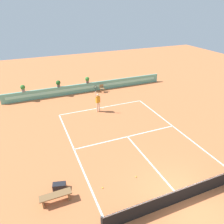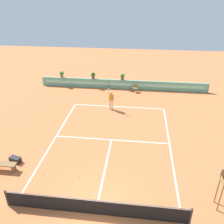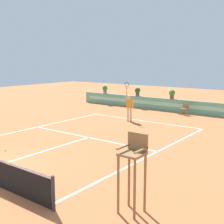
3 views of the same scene
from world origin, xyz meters
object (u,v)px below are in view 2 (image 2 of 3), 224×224
(gear_bag, at_px, (15,160))
(potted_plant_left, at_px, (93,75))
(ball_kid_chair, at_px, (135,88))
(tennis_ball_mid_court, at_px, (79,176))
(bench_courtside, at_px, (3,165))
(tennis_player, at_px, (111,99))
(tennis_ball_near_baseline, at_px, (44,174))
(potted_plant_centre, at_px, (122,76))
(potted_plant_far_left, at_px, (62,74))

(gear_bag, relative_size, potted_plant_left, 0.97)
(ball_kid_chair, height_order, tennis_ball_mid_court, ball_kid_chair)
(bench_courtside, bearing_deg, tennis_player, 58.79)
(gear_bag, xyz_separation_m, tennis_ball_near_baseline, (2.17, -0.87, -0.15))
(potted_plant_centre, bearing_deg, tennis_player, -96.47)
(potted_plant_left, bearing_deg, tennis_player, -63.18)
(tennis_player, relative_size, tennis_ball_near_baseline, 38.01)
(tennis_ball_mid_court, height_order, potted_plant_left, potted_plant_left)
(gear_bag, height_order, tennis_ball_near_baseline, gear_bag)
(ball_kid_chair, height_order, potted_plant_left, potted_plant_left)
(tennis_ball_near_baseline, bearing_deg, bench_courtside, 178.54)
(ball_kid_chair, relative_size, gear_bag, 1.21)
(tennis_ball_mid_court, relative_size, potted_plant_left, 0.09)
(potted_plant_left, height_order, potted_plant_centre, same)
(ball_kid_chair, xyz_separation_m, tennis_player, (-2.00, -4.40, 0.57))
(tennis_player, height_order, tennis_ball_mid_court, tennis_player)
(bench_courtside, xyz_separation_m, gear_bag, (0.31, 0.81, -0.20))
(ball_kid_chair, bearing_deg, potted_plant_centre, 152.76)
(ball_kid_chair, bearing_deg, tennis_ball_mid_court, -101.83)
(bench_courtside, relative_size, potted_plant_centre, 2.21)
(tennis_ball_near_baseline, distance_m, potted_plant_centre, 14.51)
(tennis_ball_mid_court, relative_size, potted_plant_far_left, 0.09)
(potted_plant_left, bearing_deg, potted_plant_far_left, 180.00)
(gear_bag, height_order, tennis_ball_mid_court, gear_bag)
(tennis_ball_mid_court, bearing_deg, potted_plant_centre, 84.47)
(ball_kid_chair, distance_m, tennis_ball_mid_court, 13.55)
(tennis_player, xyz_separation_m, tennis_ball_near_baseline, (-2.86, -8.89, -1.02))
(bench_courtside, height_order, potted_plant_centre, potted_plant_centre)
(gear_bag, distance_m, potted_plant_left, 13.43)
(ball_kid_chair, xyz_separation_m, bench_courtside, (-7.35, -13.23, -0.10))
(gear_bag, relative_size, tennis_player, 0.27)
(potted_plant_left, bearing_deg, potted_plant_centre, 0.00)
(tennis_ball_near_baseline, height_order, potted_plant_far_left, potted_plant_far_left)
(ball_kid_chair, distance_m, gear_bag, 14.27)
(gear_bag, bearing_deg, tennis_ball_near_baseline, -21.94)
(potted_plant_far_left, distance_m, potted_plant_left, 3.51)
(tennis_ball_near_baseline, bearing_deg, ball_kid_chair, 69.90)
(bench_courtside, bearing_deg, ball_kid_chair, 60.94)
(tennis_player, height_order, tennis_ball_near_baseline, tennis_player)
(tennis_player, xyz_separation_m, potted_plant_centre, (0.58, 5.14, 0.36))
(tennis_player, bearing_deg, potted_plant_centre, 83.53)
(gear_bag, bearing_deg, potted_plant_left, 79.51)
(potted_plant_centre, bearing_deg, tennis_ball_near_baseline, -103.79)
(ball_kid_chair, bearing_deg, tennis_ball_near_baseline, -110.10)
(tennis_ball_near_baseline, bearing_deg, tennis_ball_mid_court, 0.98)
(gear_bag, bearing_deg, ball_kid_chair, 60.46)
(ball_kid_chair, bearing_deg, tennis_player, -114.46)
(tennis_ball_mid_court, distance_m, potted_plant_left, 14.17)
(tennis_ball_near_baseline, xyz_separation_m, potted_plant_left, (0.26, 14.02, 1.38))
(potted_plant_left, xyz_separation_m, potted_plant_centre, (3.18, 0.00, 0.00))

